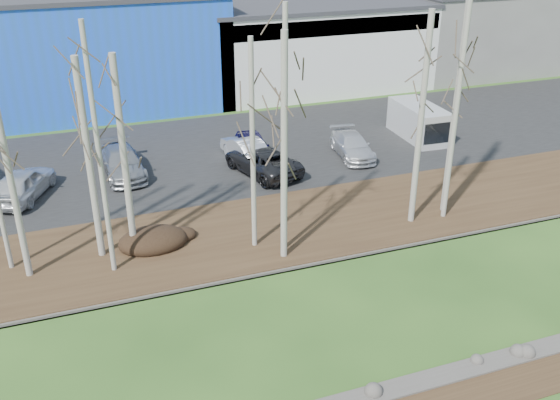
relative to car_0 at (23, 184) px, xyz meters
name	(u,v)px	position (x,y,z in m)	size (l,w,h in m)	color
near_bank_rocks	(386,393)	(10.62, -18.96, -0.94)	(80.00, 0.80, 0.50)	#47423D
river	(332,319)	(10.62, -14.86, -0.94)	(80.00, 8.00, 0.90)	black
far_bank_rocks	(292,265)	(10.62, -10.76, -0.94)	(80.00, 0.80, 0.46)	#47423D
far_bank	(267,230)	(10.62, -7.56, -0.86)	(80.00, 7.00, 0.15)	#382616
parking_lot	(211,154)	(10.62, 2.94, -0.87)	(80.00, 14.00, 0.14)	black
building_blue	(82,49)	(4.62, 16.94, 3.22)	(20.40, 12.24, 8.30)	blue
building_white	(306,42)	(22.62, 16.92, 2.47)	(18.36, 12.24, 6.80)	silver
building_grey	(467,27)	(38.62, 16.94, 2.72)	(14.28, 12.24, 7.30)	slate
dirt_mound	(153,239)	(5.33, -7.32, -0.49)	(3.08, 2.17, 0.60)	black
birch_0	(5,153)	(0.15, -7.98, 4.53)	(0.27, 0.27, 10.64)	#BAB5A8
birch_2	(89,162)	(3.11, -7.32, 3.52)	(0.29, 0.29, 8.62)	#BAB5A8
birch_3	(99,155)	(3.46, -8.76, 4.29)	(0.20, 0.20, 10.15)	#BAB5A8
birch_4	(284,152)	(10.48, -10.14, 4.00)	(0.28, 0.28, 9.58)	#BAB5A8
birch_5	(253,148)	(9.59, -8.80, 3.80)	(0.22, 0.22, 9.17)	#BAB5A8
birch_6	(285,135)	(10.74, -9.52, 4.45)	(0.21, 0.21, 10.48)	#BAB5A8
birch_7	(457,97)	(19.49, -8.70, 4.96)	(0.29, 0.29, 11.50)	#BAB5A8
birch_8	(421,122)	(17.38, -9.15, 4.13)	(0.28, 0.28, 9.84)	#BAB5A8
birch_9	(457,107)	(19.11, -9.27, 4.71)	(0.23, 0.23, 10.99)	#BAB5A8
birch_10	(124,158)	(4.50, -7.32, 3.52)	(0.29, 0.29, 8.62)	#BAB5A8
car_0	(23,184)	(0.00, 0.00, 0.00)	(1.88, 4.68, 1.60)	silver
car_1	(122,162)	(5.16, 1.33, -0.06)	(2.07, 5.10, 1.48)	gray
car_2	(253,147)	(12.75, 1.14, -0.05)	(1.76, 4.36, 1.49)	#1A1552
car_3	(245,149)	(12.23, 1.03, -0.08)	(1.53, 4.39, 1.45)	silver
car_4	(262,161)	(12.57, -1.12, -0.06)	(2.43, 5.28, 1.47)	#252427
car_5	(352,146)	(18.47, -0.52, -0.14)	(1.85, 4.56, 1.32)	silver
van_white	(420,122)	(23.96, 0.83, 0.27)	(2.26, 4.99, 2.14)	silver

